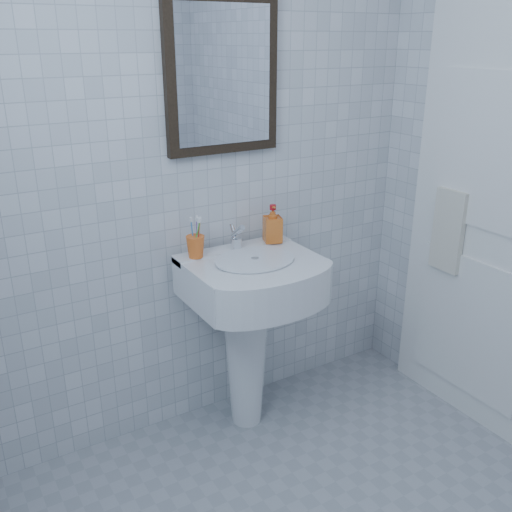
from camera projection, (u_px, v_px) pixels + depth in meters
wall_back at (192, 153)px, 2.34m from camera, size 2.20×0.02×2.50m
washbasin at (248, 314)px, 2.48m from camera, size 0.55×0.40×0.84m
faucet at (236, 238)px, 2.45m from camera, size 0.05×0.11×0.12m
toothbrush_cup at (196, 247)px, 2.36m from camera, size 0.09×0.09×0.09m
soap_dispenser at (273, 223)px, 2.53m from camera, size 0.10×0.10×0.17m
wall_mirror at (223, 76)px, 2.29m from camera, size 0.50×0.04×0.62m
bathroom_door at (489, 211)px, 2.43m from camera, size 0.04×0.80×2.00m
towel_ring at (456, 192)px, 2.54m from camera, size 0.01×0.18×0.18m
hand_towel at (448, 231)px, 2.59m from camera, size 0.03×0.16×0.38m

